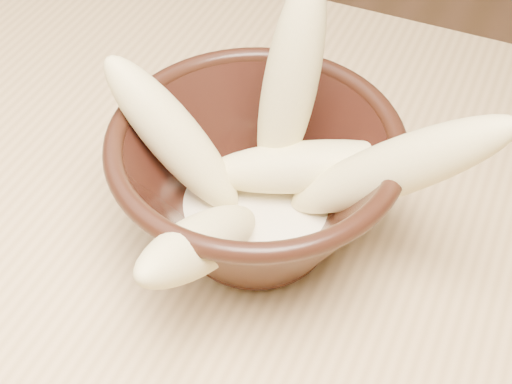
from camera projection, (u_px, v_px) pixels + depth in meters
table at (203, 291)px, 0.67m from camera, size 1.20×0.80×0.75m
bowl at (256, 183)px, 0.56m from camera, size 0.23×0.23×0.12m
milk_puddle at (256, 208)px, 0.58m from camera, size 0.13×0.13×0.02m
banana_upright at (290, 86)px, 0.54m from camera, size 0.07×0.09×0.19m
banana_left at (174, 137)px, 0.55m from camera, size 0.14×0.05×0.15m
banana_right at (392, 169)px, 0.51m from camera, size 0.18×0.05×0.17m
banana_across at (307, 167)px, 0.56m from camera, size 0.17×0.10×0.06m
banana_front at (202, 243)px, 0.50m from camera, size 0.05×0.16×0.12m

